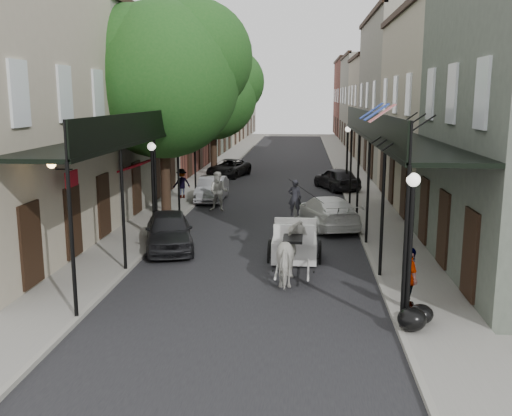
% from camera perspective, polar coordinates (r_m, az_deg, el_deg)
% --- Properties ---
extents(ground, '(140.00, 140.00, 0.00)m').
position_cam_1_polar(ground, '(16.12, -1.24, -8.96)').
color(ground, gray).
rests_on(ground, ground).
extents(road, '(8.00, 90.00, 0.01)m').
position_cam_1_polar(road, '(35.52, 2.14, 2.17)').
color(road, black).
rests_on(road, ground).
extents(sidewalk_left, '(2.20, 90.00, 0.12)m').
position_cam_1_polar(sidewalk_left, '(36.09, -5.82, 2.35)').
color(sidewalk_left, gray).
rests_on(sidewalk_left, ground).
extents(sidewalk_right, '(2.20, 90.00, 0.12)m').
position_cam_1_polar(sidewalk_right, '(35.64, 10.21, 2.12)').
color(sidewalk_right, gray).
rests_on(sidewalk_right, ground).
extents(building_row_left, '(5.00, 80.00, 10.50)m').
position_cam_1_polar(building_row_left, '(46.19, -8.11, 10.68)').
color(building_row_left, '#A89D86').
rests_on(building_row_left, ground).
extents(building_row_right, '(5.00, 80.00, 10.50)m').
position_cam_1_polar(building_row_right, '(45.59, 13.85, 10.46)').
color(building_row_right, gray).
rests_on(building_row_right, ground).
extents(gallery_left, '(2.20, 18.05, 4.88)m').
position_cam_1_polar(gallery_left, '(22.99, -11.46, 7.22)').
color(gallery_left, black).
rests_on(gallery_left, sidewalk_left).
extents(gallery_right, '(2.20, 18.05, 4.88)m').
position_cam_1_polar(gallery_right, '(22.31, 13.08, 7.04)').
color(gallery_right, black).
rests_on(gallery_right, sidewalk_right).
extents(tree_near, '(7.31, 6.80, 9.63)m').
position_cam_1_polar(tree_near, '(25.91, -8.38, 13.13)').
color(tree_near, '#382619').
rests_on(tree_near, sidewalk_left).
extents(tree_far, '(6.45, 6.00, 8.61)m').
position_cam_1_polar(tree_far, '(39.66, -3.77, 11.55)').
color(tree_far, '#382619').
rests_on(tree_far, sidewalk_left).
extents(lamppost_right_near, '(0.32, 0.32, 3.71)m').
position_cam_1_polar(lamppost_right_near, '(13.74, 15.12, -3.96)').
color(lamppost_right_near, black).
rests_on(lamppost_right_near, sidewalk_right).
extents(lamppost_left, '(0.32, 0.32, 3.71)m').
position_cam_1_polar(lamppost_left, '(22.09, -10.25, 1.88)').
color(lamppost_left, black).
rests_on(lamppost_left, sidewalk_left).
extents(lamppost_right_far, '(0.32, 0.32, 3.71)m').
position_cam_1_polar(lamppost_right_far, '(33.33, 9.09, 4.99)').
color(lamppost_right_far, black).
rests_on(lamppost_right_far, sidewalk_right).
extents(horse, '(0.96, 2.07, 1.74)m').
position_cam_1_polar(horse, '(17.18, 3.68, -4.64)').
color(horse, silver).
rests_on(horse, ground).
extents(carriage, '(1.84, 2.59, 2.91)m').
position_cam_1_polar(carriage, '(19.75, 3.93, -1.78)').
color(carriage, black).
rests_on(carriage, ground).
extents(pedestrian_walking, '(1.02, 0.84, 1.94)m').
position_cam_1_polar(pedestrian_walking, '(27.79, -3.77, 1.66)').
color(pedestrian_walking, beige).
rests_on(pedestrian_walking, ground).
extents(pedestrian_sidewalk_left, '(1.18, 1.08, 1.59)m').
position_cam_1_polar(pedestrian_sidewalk_left, '(30.97, -7.46, 2.46)').
color(pedestrian_sidewalk_left, gray).
rests_on(pedestrian_sidewalk_left, sidewalk_left).
extents(pedestrian_sidewalk_right, '(0.53, 0.99, 1.61)m').
position_cam_1_polar(pedestrian_sidewalk_right, '(15.35, 15.11, -6.75)').
color(pedestrian_sidewalk_right, gray).
rests_on(pedestrian_sidewalk_right, sidewalk_right).
extents(car_left_near, '(2.64, 4.41, 1.40)m').
position_cam_1_polar(car_left_near, '(21.07, -8.70, -2.26)').
color(car_left_near, black).
rests_on(car_left_near, ground).
extents(car_left_mid, '(1.39, 3.90, 1.28)m').
position_cam_1_polar(car_left_mid, '(30.62, -4.43, 1.90)').
color(car_left_mid, '#A2A2A7').
rests_on(car_left_mid, ground).
extents(car_left_far, '(3.02, 4.74, 1.22)m').
position_cam_1_polar(car_left_far, '(39.70, -2.73, 4.00)').
color(car_left_far, black).
rests_on(car_left_far, ground).
extents(car_right_near, '(3.13, 5.00, 1.35)m').
position_cam_1_polar(car_right_near, '(24.56, 7.02, -0.36)').
color(car_right_near, white).
rests_on(car_right_near, ground).
extents(car_right_far, '(2.96, 4.31, 1.36)m').
position_cam_1_polar(car_right_far, '(34.45, 8.07, 2.93)').
color(car_right_far, black).
rests_on(car_right_far, ground).
extents(trash_bags, '(0.93, 1.08, 0.57)m').
position_cam_1_polar(trash_bags, '(14.27, 15.66, -10.46)').
color(trash_bags, black).
rests_on(trash_bags, sidewalk_right).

